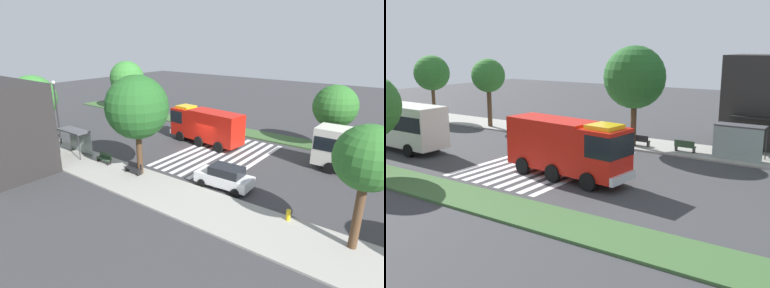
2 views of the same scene
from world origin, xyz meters
The scene contains 17 objects.
ground_plane centered at (0.00, 0.00, 0.00)m, with size 120.00×120.00×0.00m, color #38383A.
sidewalk centered at (0.00, 9.21, 0.07)m, with size 60.00×4.56×0.14m, color #9E9B93.
median_strip centered at (0.00, -8.43, 0.07)m, with size 60.00×3.00×0.14m, color #3D6033.
crosswalk centered at (-2.40, 0.00, 0.01)m, with size 7.65×12.47×0.01m.
fire_truck centered at (1.05, -2.19, 2.09)m, with size 8.83×3.37×3.76m.
parked_car_west centered at (-6.50, 5.72, 0.89)m, with size 4.40×2.15×1.75m.
parked_car_mid centered at (24.01, 5.72, 0.89)m, with size 4.68×2.23×1.73m.
bus_stop_shelter centered at (8.64, 8.19, 1.89)m, with size 3.50×1.40×2.46m.
bench_near_shelter centered at (4.64, 8.22, 0.59)m, with size 1.60×0.50×0.90m.
bench_west_of_shelter centered at (0.80, 8.22, 0.59)m, with size 1.60×0.50×0.90m.
street_lamp centered at (12.85, 7.53, 4.03)m, with size 0.36×0.36×6.65m.
sidewalk_tree_west centered at (-15.94, 7.93, 5.21)m, with size 3.35×3.35×6.81m.
sidewalk_tree_center centered at (0.32, 7.93, 5.70)m, with size 5.01×5.01×8.09m.
sidewalk_tree_far_east centered at (16.72, 7.93, 4.57)m, with size 5.07×5.07×6.99m.
median_tree_west centered at (-10.36, -8.43, 4.43)m, with size 4.27×4.27×6.45m.
median_tree_center centered at (19.95, -8.43, 5.01)m, with size 5.19×5.19×7.48m.
fire_hydrant centered at (-12.18, 7.43, 0.49)m, with size 0.28×0.28×0.70m, color gold.
Camera 1 is at (-17.91, 24.68, 10.82)m, focal length 29.77 mm.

